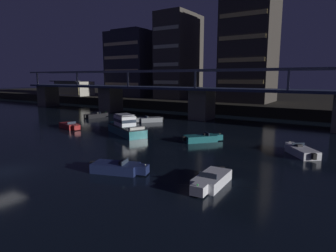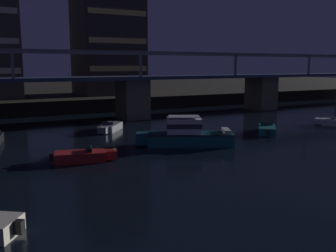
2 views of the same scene
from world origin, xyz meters
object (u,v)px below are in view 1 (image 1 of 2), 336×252
at_px(tower_west_tall, 179,56).
at_px(cabin_cruiser_near_left, 126,127).
at_px(waterfront_pavilion, 74,88).
at_px(speedboat_mid_left, 96,115).
at_px(tower_central, 249,50).
at_px(speedboat_far_left, 202,138).
at_px(speedboat_far_center, 118,168).
at_px(tower_west_low, 130,64).
at_px(river_bridge, 202,97).
at_px(speedboat_near_right, 150,120).
at_px(speedboat_mid_right, 70,126).
at_px(speedboat_near_center, 301,151).
at_px(speedboat_far_right, 211,180).

distance_m(tower_west_tall, cabin_cruiser_near_left, 43.46).
height_order(waterfront_pavilion, speedboat_mid_left, waterfront_pavilion).
distance_m(tower_central, speedboat_far_left, 39.33).
bearing_deg(tower_west_tall, speedboat_far_center, -64.31).
bearing_deg(tower_west_tall, tower_west_low, -171.34).
xyz_separation_m(river_bridge, waterfront_pavilion, (-50.91, 11.91, 0.28)).
bearing_deg(speedboat_near_right, speedboat_mid_right, -117.43).
bearing_deg(speedboat_mid_left, speedboat_mid_right, -61.40).
distance_m(speedboat_near_center, speedboat_mid_left, 39.97).
bearing_deg(speedboat_far_right, tower_west_low, 135.00).
height_order(tower_west_low, speedboat_far_left, tower_west_low).
relative_size(tower_central, speedboat_mid_left, 4.65).
distance_m(speedboat_far_center, speedboat_far_right, 8.01).
bearing_deg(speedboat_near_center, speedboat_mid_right, -175.51).
bearing_deg(cabin_cruiser_near_left, speedboat_mid_right, -172.44).
xyz_separation_m(speedboat_near_right, speedboat_far_right, (22.42, -22.72, 0.00)).
bearing_deg(cabin_cruiser_near_left, speedboat_mid_left, 149.24).
xyz_separation_m(tower_west_low, cabin_cruiser_near_left, (29.92, -36.68, -10.72)).
bearing_deg(speedboat_near_right, speedboat_far_center, -58.98).
bearing_deg(tower_west_tall, speedboat_mid_left, -93.57).
bearing_deg(cabin_cruiser_near_left, speedboat_near_right, 109.53).
height_order(tower_central, speedboat_far_center, tower_central).
bearing_deg(speedboat_near_right, speedboat_near_center, -20.06).
distance_m(speedboat_mid_right, speedboat_far_center, 24.08).
bearing_deg(speedboat_far_right, speedboat_mid_right, 160.13).
height_order(tower_west_low, speedboat_near_right, tower_west_low).
distance_m(tower_west_low, speedboat_near_center, 64.49).
relative_size(speedboat_near_center, speedboat_mid_right, 0.90).
height_order(speedboat_mid_left, speedboat_far_right, same).
bearing_deg(speedboat_far_left, speedboat_mid_right, -172.61).
height_order(tower_west_low, waterfront_pavilion, tower_west_low).
bearing_deg(tower_west_tall, speedboat_near_center, -45.44).
bearing_deg(cabin_cruiser_near_left, speedboat_far_left, 7.23).
height_order(waterfront_pavilion, speedboat_far_center, waterfront_pavilion).
bearing_deg(cabin_cruiser_near_left, tower_west_tall, 110.36).
xyz_separation_m(tower_west_tall, speedboat_far_left, (25.79, -37.59, -13.12)).
relative_size(tower_central, speedboat_near_center, 5.20).
relative_size(tower_west_tall, speedboat_far_center, 4.47).
distance_m(speedboat_near_right, speedboat_mid_left, 12.49).
relative_size(tower_west_low, cabin_cruiser_near_left, 2.14).
bearing_deg(tower_central, speedboat_near_right, -108.74).
distance_m(tower_west_low, speedboat_mid_left, 32.27).
xyz_separation_m(waterfront_pavilion, speedboat_far_right, (67.01, -42.89, -4.02)).
bearing_deg(speedboat_mid_left, speedboat_far_left, -16.68).
height_order(tower_west_low, speedboat_far_center, tower_west_low).
bearing_deg(tower_west_low, speedboat_mid_left, -63.23).
bearing_deg(speedboat_far_center, tower_west_tall, 115.69).
bearing_deg(waterfront_pavilion, speedboat_mid_right, -40.38).
relative_size(tower_west_low, speedboat_mid_left, 3.72).
bearing_deg(speedboat_far_left, speedboat_mid_left, 163.32).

